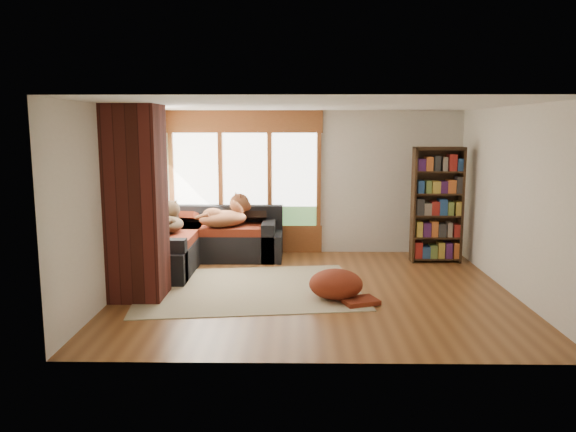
% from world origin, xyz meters
% --- Properties ---
extents(floor, '(5.50, 5.50, 0.00)m').
position_xyz_m(floor, '(0.00, 0.00, 0.00)').
color(floor, brown).
rests_on(floor, ground).
extents(ceiling, '(5.50, 5.50, 0.00)m').
position_xyz_m(ceiling, '(0.00, 0.00, 2.60)').
color(ceiling, white).
extents(wall_back, '(5.50, 0.04, 2.60)m').
position_xyz_m(wall_back, '(0.00, 2.50, 1.30)').
color(wall_back, silver).
rests_on(wall_back, ground).
extents(wall_front, '(5.50, 0.04, 2.60)m').
position_xyz_m(wall_front, '(0.00, -2.50, 1.30)').
color(wall_front, silver).
rests_on(wall_front, ground).
extents(wall_left, '(0.04, 5.00, 2.60)m').
position_xyz_m(wall_left, '(-2.75, 0.00, 1.30)').
color(wall_left, silver).
rests_on(wall_left, ground).
extents(wall_right, '(0.04, 5.00, 2.60)m').
position_xyz_m(wall_right, '(2.75, 0.00, 1.30)').
color(wall_right, silver).
rests_on(wall_right, ground).
extents(windows_back, '(2.82, 0.10, 1.90)m').
position_xyz_m(windows_back, '(-1.20, 2.47, 1.35)').
color(windows_back, brown).
rests_on(windows_back, wall_back).
extents(windows_left, '(0.10, 2.62, 1.90)m').
position_xyz_m(windows_left, '(-2.72, 1.20, 1.35)').
color(windows_left, brown).
rests_on(windows_left, wall_left).
extents(roller_blind, '(0.03, 0.72, 0.90)m').
position_xyz_m(roller_blind, '(-2.69, 2.03, 1.75)').
color(roller_blind, '#708A5F').
rests_on(roller_blind, wall_left).
extents(brick_chimney, '(0.70, 0.70, 2.60)m').
position_xyz_m(brick_chimney, '(-2.40, -0.35, 1.30)').
color(brick_chimney, '#471914').
rests_on(brick_chimney, ground).
extents(sectional_sofa, '(2.20, 2.20, 0.80)m').
position_xyz_m(sectional_sofa, '(-1.95, 1.70, 0.30)').
color(sectional_sofa, black).
rests_on(sectional_sofa, ground).
extents(area_rug, '(3.39, 2.76, 0.01)m').
position_xyz_m(area_rug, '(-0.94, 0.06, 0.01)').
color(area_rug, beige).
rests_on(area_rug, ground).
extents(bookshelf, '(0.85, 0.28, 1.97)m').
position_xyz_m(bookshelf, '(2.14, 1.76, 0.99)').
color(bookshelf, '#342011').
rests_on(bookshelf, ground).
extents(pouf, '(0.81, 0.81, 0.40)m').
position_xyz_m(pouf, '(0.28, -0.37, 0.21)').
color(pouf, maroon).
rests_on(pouf, area_rug).
extents(dog_tan, '(1.00, 0.88, 0.49)m').
position_xyz_m(dog_tan, '(-1.45, 1.77, 0.78)').
color(dog_tan, brown).
rests_on(dog_tan, sectional_sofa).
extents(dog_brindle, '(0.51, 0.80, 0.43)m').
position_xyz_m(dog_brindle, '(-2.35, 1.31, 0.75)').
color(dog_brindle, black).
rests_on(dog_brindle, sectional_sofa).
extents(throw_pillows, '(1.98, 1.68, 0.45)m').
position_xyz_m(throw_pillows, '(-1.92, 1.85, 0.78)').
color(throw_pillows, black).
rests_on(throw_pillows, sectional_sofa).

